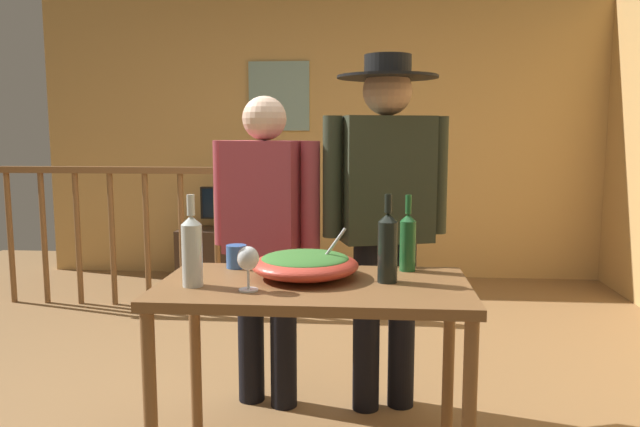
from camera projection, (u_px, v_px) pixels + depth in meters
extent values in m
plane|color=olive|center=(274.00, 404.00, 3.08)|extent=(7.47, 7.47, 0.00)
cube|color=tan|center=(321.00, 138.00, 5.74)|extent=(5.22, 0.10, 2.57)
cube|color=#7A9C96|center=(279.00, 96.00, 5.67)|extent=(0.56, 0.03, 0.63)
cylinder|color=brown|center=(10.00, 238.00, 4.86)|extent=(0.04, 0.04, 1.03)
cylinder|color=brown|center=(44.00, 239.00, 4.83)|extent=(0.04, 0.04, 1.03)
cylinder|color=brown|center=(78.00, 239.00, 4.81)|extent=(0.04, 0.04, 1.03)
cylinder|color=brown|center=(112.00, 240.00, 4.79)|extent=(0.04, 0.04, 1.03)
cylinder|color=brown|center=(147.00, 240.00, 4.77)|extent=(0.04, 0.04, 1.03)
cylinder|color=brown|center=(182.00, 241.00, 4.74)|extent=(0.04, 0.04, 1.03)
cylinder|color=brown|center=(217.00, 241.00, 4.72)|extent=(0.04, 0.04, 1.03)
cylinder|color=brown|center=(253.00, 242.00, 4.70)|extent=(0.04, 0.04, 1.03)
cylinder|color=brown|center=(289.00, 242.00, 4.67)|extent=(0.04, 0.04, 1.03)
cube|color=brown|center=(144.00, 170.00, 4.69)|extent=(2.29, 0.07, 0.05)
cube|color=brown|center=(289.00, 236.00, 4.67)|extent=(0.10, 0.10, 1.13)
cube|color=#38281E|center=(229.00, 255.00, 5.60)|extent=(0.90, 0.40, 0.47)
cube|color=black|center=(229.00, 228.00, 5.57)|extent=(0.20, 0.12, 0.02)
cylinder|color=black|center=(229.00, 223.00, 5.56)|extent=(0.03, 0.03, 0.08)
cube|color=black|center=(228.00, 203.00, 5.51)|extent=(0.48, 0.06, 0.29)
cube|color=black|center=(227.00, 203.00, 5.48)|extent=(0.44, 0.01, 0.26)
cube|color=brown|center=(314.00, 288.00, 2.39)|extent=(1.20, 0.65, 0.04)
cylinder|color=brown|center=(150.00, 409.00, 2.21)|extent=(0.05, 0.05, 0.73)
cylinder|color=brown|center=(469.00, 421.00, 2.11)|extent=(0.05, 0.05, 0.73)
cylinder|color=brown|center=(195.00, 353.00, 2.77)|extent=(0.05, 0.05, 0.73)
cylinder|color=brown|center=(448.00, 360.00, 2.68)|extent=(0.05, 0.05, 0.73)
ellipsoid|color=#CC3D2D|center=(305.00, 265.00, 2.47)|extent=(0.43, 0.43, 0.10)
ellipsoid|color=#38702D|center=(305.00, 259.00, 2.46)|extent=(0.35, 0.35, 0.05)
cylinder|color=silver|center=(327.00, 254.00, 2.45)|extent=(0.16, 0.01, 0.22)
cylinder|color=silver|center=(249.00, 290.00, 2.27)|extent=(0.07, 0.07, 0.01)
cylinder|color=silver|center=(248.00, 279.00, 2.26)|extent=(0.01, 0.01, 0.08)
ellipsoid|color=silver|center=(248.00, 258.00, 2.25)|extent=(0.08, 0.08, 0.09)
cylinder|color=silver|center=(192.00, 256.00, 2.32)|extent=(0.08, 0.08, 0.24)
cone|color=silver|center=(191.00, 220.00, 2.30)|extent=(0.08, 0.08, 0.03)
cylinder|color=silver|center=(191.00, 205.00, 2.30)|extent=(0.03, 0.03, 0.08)
cylinder|color=#1E5628|center=(408.00, 246.00, 2.58)|extent=(0.07, 0.07, 0.21)
cone|color=#1E5628|center=(408.00, 218.00, 2.57)|extent=(0.07, 0.07, 0.03)
cylinder|color=#1E5628|center=(408.00, 204.00, 2.56)|extent=(0.03, 0.03, 0.08)
cylinder|color=black|center=(388.00, 252.00, 2.38)|extent=(0.08, 0.08, 0.24)
cone|color=black|center=(388.00, 217.00, 2.37)|extent=(0.08, 0.08, 0.03)
cylinder|color=black|center=(388.00, 203.00, 2.36)|extent=(0.03, 0.03, 0.07)
cylinder|color=#3866B2|center=(236.00, 256.00, 2.65)|extent=(0.09, 0.09, 0.10)
torus|color=#3866B2|center=(249.00, 256.00, 2.64)|extent=(0.05, 0.01, 0.05)
cylinder|color=black|center=(283.00, 331.00, 3.01)|extent=(0.13, 0.13, 0.77)
cylinder|color=black|center=(251.00, 327.00, 3.08)|extent=(0.13, 0.13, 0.77)
cube|color=#9E3842|center=(265.00, 197.00, 2.96)|extent=(0.42, 0.32, 0.54)
cylinder|color=#9E3842|center=(310.00, 197.00, 2.87)|extent=(0.09, 0.09, 0.51)
cylinder|color=#9E3842|center=(223.00, 193.00, 3.05)|extent=(0.09, 0.09, 0.51)
sphere|color=beige|center=(264.00, 118.00, 2.91)|extent=(0.21, 0.21, 0.21)
cylinder|color=black|center=(402.00, 324.00, 3.01)|extent=(0.13, 0.13, 0.83)
cylinder|color=black|center=(366.00, 326.00, 2.98)|extent=(0.13, 0.13, 0.83)
cube|color=#2D3323|center=(386.00, 179.00, 2.90)|extent=(0.47, 0.33, 0.59)
cylinder|color=#2D3323|center=(438.00, 175.00, 2.95)|extent=(0.09, 0.09, 0.56)
cylinder|color=#2D3323|center=(332.00, 177.00, 2.84)|extent=(0.09, 0.09, 0.56)
sphere|color=tan|center=(387.00, 91.00, 2.85)|extent=(0.23, 0.23, 0.23)
cylinder|color=black|center=(388.00, 77.00, 2.84)|extent=(0.47, 0.47, 0.01)
cylinder|color=black|center=(388.00, 66.00, 2.83)|extent=(0.22, 0.22, 0.10)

